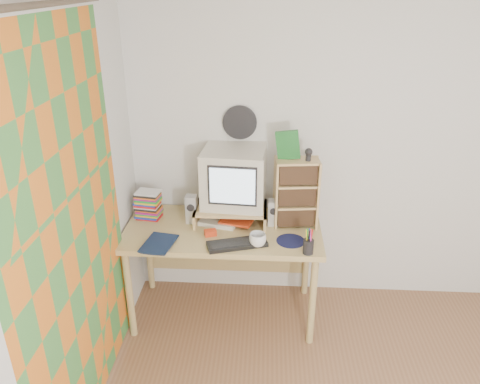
# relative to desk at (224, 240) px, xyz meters

# --- Properties ---
(back_wall) EXTENTS (3.50, 0.00, 3.50)m
(back_wall) POSITION_rel_desk_xyz_m (1.03, 0.31, 0.63)
(back_wall) COLOR silver
(back_wall) RESTS_ON floor
(left_wall) EXTENTS (0.00, 3.50, 3.50)m
(left_wall) POSITION_rel_desk_xyz_m (-0.72, -1.44, 0.63)
(left_wall) COLOR silver
(left_wall) RESTS_ON floor
(curtain) EXTENTS (0.00, 2.20, 2.20)m
(curtain) POSITION_rel_desk_xyz_m (-0.68, -0.96, 0.53)
(curtain) COLOR #CA671C
(curtain) RESTS_ON left_wall
(wall_disc) EXTENTS (0.25, 0.02, 0.25)m
(wall_disc) POSITION_rel_desk_xyz_m (0.10, 0.29, 0.81)
(wall_disc) COLOR black
(wall_disc) RESTS_ON back_wall
(desk) EXTENTS (1.40, 0.70, 0.75)m
(desk) POSITION_rel_desk_xyz_m (0.00, 0.00, 0.00)
(desk) COLOR tan
(desk) RESTS_ON floor
(monitor_riser) EXTENTS (0.52, 0.30, 0.12)m
(monitor_riser) POSITION_rel_desk_xyz_m (0.05, 0.04, 0.23)
(monitor_riser) COLOR tan
(monitor_riser) RESTS_ON desk
(crt_monitor) EXTENTS (0.47, 0.47, 0.41)m
(crt_monitor) POSITION_rel_desk_xyz_m (0.07, 0.09, 0.46)
(crt_monitor) COLOR beige
(crt_monitor) RESTS_ON monitor_riser
(speaker_left) EXTENTS (0.08, 0.08, 0.21)m
(speaker_left) POSITION_rel_desk_xyz_m (-0.23, 0.01, 0.24)
(speaker_left) COLOR silver
(speaker_left) RESTS_ON desk
(speaker_right) EXTENTS (0.07, 0.07, 0.19)m
(speaker_right) POSITION_rel_desk_xyz_m (0.36, 0.01, 0.23)
(speaker_right) COLOR silver
(speaker_right) RESTS_ON desk
(keyboard) EXTENTS (0.42, 0.25, 0.03)m
(keyboard) POSITION_rel_desk_xyz_m (0.12, -0.30, 0.15)
(keyboard) COLOR black
(keyboard) RESTS_ON desk
(dvd_stack) EXTENTS (0.19, 0.15, 0.24)m
(dvd_stack) POSITION_rel_desk_xyz_m (-0.57, 0.06, 0.26)
(dvd_stack) COLOR brown
(dvd_stack) RESTS_ON desk
(cd_rack) EXTENTS (0.32, 0.19, 0.50)m
(cd_rack) POSITION_rel_desk_xyz_m (0.51, 0.02, 0.39)
(cd_rack) COLOR tan
(cd_rack) RESTS_ON desk
(mug) EXTENTS (0.13, 0.13, 0.09)m
(mug) POSITION_rel_desk_xyz_m (0.25, -0.29, 0.18)
(mug) COLOR white
(mug) RESTS_ON desk
(diary) EXTENTS (0.26, 0.22, 0.05)m
(diary) POSITION_rel_desk_xyz_m (-0.50, -0.31, 0.16)
(diary) COLOR #101E3C
(diary) RESTS_ON desk
(mousepad) EXTENTS (0.20, 0.20, 0.00)m
(mousepad) POSITION_rel_desk_xyz_m (0.48, -0.22, 0.14)
(mousepad) COLOR #101336
(mousepad) RESTS_ON desk
(pen_cup) EXTENTS (0.07, 0.07, 0.14)m
(pen_cup) POSITION_rel_desk_xyz_m (0.58, -0.37, 0.20)
(pen_cup) COLOR black
(pen_cup) RESTS_ON desk
(papers) EXTENTS (0.31, 0.26, 0.04)m
(papers) POSITION_rel_desk_xyz_m (0.02, 0.02, 0.15)
(papers) COLOR silver
(papers) RESTS_ON desk
(red_box) EXTENTS (0.09, 0.07, 0.04)m
(red_box) POSITION_rel_desk_xyz_m (-0.08, -0.17, 0.15)
(red_box) COLOR red
(red_box) RESTS_ON desk
(game_box) EXTENTS (0.16, 0.05, 0.20)m
(game_box) POSITION_rel_desk_xyz_m (0.44, 0.04, 0.74)
(game_box) COLOR #1B6025
(game_box) RESTS_ON cd_rack
(webcam) EXTENTS (0.06, 0.06, 0.09)m
(webcam) POSITION_rel_desk_xyz_m (0.58, 0.01, 0.68)
(webcam) COLOR black
(webcam) RESTS_ON cd_rack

